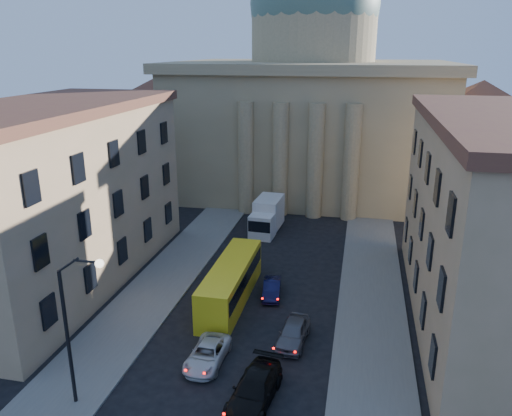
# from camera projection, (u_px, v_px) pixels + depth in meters

# --- Properties ---
(sidewalk_left) EXTENTS (5.00, 60.00, 0.15)m
(sidewalk_left) POSITION_uv_depth(u_px,v_px,m) (137.00, 311.00, 36.97)
(sidewalk_left) COLOR #615E58
(sidewalk_left) RESTS_ON ground
(sidewalk_right) EXTENTS (5.00, 60.00, 0.15)m
(sidewalk_right) POSITION_uv_depth(u_px,v_px,m) (372.00, 337.00, 33.58)
(sidewalk_right) COLOR #615E58
(sidewalk_right) RESTS_ON ground
(church) EXTENTS (68.02, 28.76, 36.60)m
(church) POSITION_uv_depth(u_px,v_px,m) (311.00, 101.00, 66.55)
(church) COLOR #887754
(church) RESTS_ON ground
(building_left) EXTENTS (11.60, 26.60, 14.70)m
(building_left) POSITION_uv_depth(u_px,v_px,m) (54.00, 194.00, 40.14)
(building_left) COLOR tan
(building_left) RESTS_ON ground
(building_right) EXTENTS (11.60, 26.60, 14.70)m
(building_right) POSITION_uv_depth(u_px,v_px,m) (509.00, 224.00, 33.36)
(building_right) COLOR tan
(building_right) RESTS_ON ground
(street_lamp) EXTENTS (2.62, 0.44, 8.83)m
(street_lamp) POSITION_uv_depth(u_px,v_px,m) (74.00, 319.00, 25.76)
(street_lamp) COLOR black
(street_lamp) RESTS_ON ground
(car_left_mid) EXTENTS (2.18, 4.52, 1.24)m
(car_left_mid) POSITION_uv_depth(u_px,v_px,m) (207.00, 354.00, 30.80)
(car_left_mid) COLOR silver
(car_left_mid) RESTS_ON ground
(car_right_mid) EXTENTS (2.77, 5.54, 1.54)m
(car_right_mid) POSITION_uv_depth(u_px,v_px,m) (255.00, 389.00, 27.40)
(car_right_mid) COLOR black
(car_right_mid) RESTS_ON ground
(car_right_far) EXTENTS (2.08, 4.47, 1.48)m
(car_right_far) POSITION_uv_depth(u_px,v_px,m) (293.00, 332.00, 32.93)
(car_right_far) COLOR #55555B
(car_right_far) RESTS_ON ground
(car_right_distant) EXTENTS (1.76, 3.91, 1.24)m
(car_right_distant) POSITION_uv_depth(u_px,v_px,m) (272.00, 289.00, 39.19)
(car_right_distant) COLOR #0E0F33
(car_right_distant) RESTS_ON ground
(city_bus) EXTENTS (2.55, 10.82, 3.05)m
(city_bus) POSITION_uv_depth(u_px,v_px,m) (231.00, 281.00, 38.17)
(city_bus) COLOR yellow
(city_bus) RESTS_ON ground
(box_truck) EXTENTS (2.81, 6.39, 3.43)m
(box_truck) POSITION_uv_depth(u_px,v_px,m) (267.00, 217.00, 52.85)
(box_truck) COLOR silver
(box_truck) RESTS_ON ground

